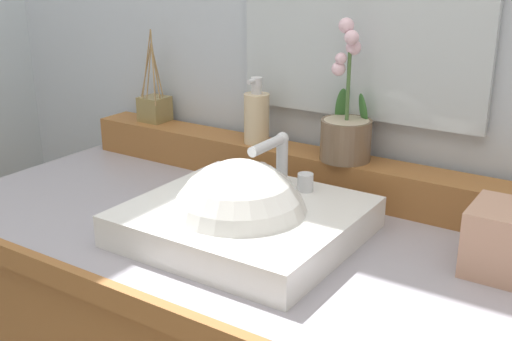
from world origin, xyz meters
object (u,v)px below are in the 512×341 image
at_px(potted_plant, 346,128).
at_px(tissue_box, 509,241).
at_px(soap_dispenser, 257,117).
at_px(sink_basin, 242,226).
at_px(reed_diffuser, 155,107).

distance_m(potted_plant, tissue_box, 0.43).
bearing_deg(soap_dispenser, sink_basin, -61.51).
height_order(sink_basin, potted_plant, potted_plant).
xyz_separation_m(potted_plant, tissue_box, (0.38, -0.16, -0.10)).
relative_size(soap_dispenser, tissue_box, 1.20).
bearing_deg(reed_diffuser, potted_plant, -2.26).
height_order(sink_basin, soap_dispenser, soap_dispenser).
bearing_deg(tissue_box, reed_diffuser, 168.95).
height_order(potted_plant, reed_diffuser, potted_plant).
height_order(sink_basin, reed_diffuser, reed_diffuser).
relative_size(potted_plant, reed_diffuser, 1.25).
relative_size(soap_dispenser, reed_diffuser, 0.65).
bearing_deg(soap_dispenser, potted_plant, 0.41).
bearing_deg(potted_plant, sink_basin, -102.61).
xyz_separation_m(soap_dispenser, reed_diffuser, (-0.34, 0.02, -0.03)).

